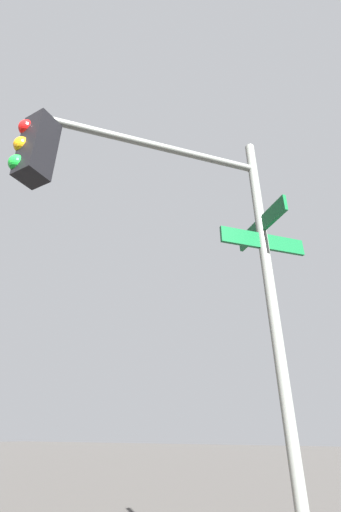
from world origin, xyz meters
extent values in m
cylinder|color=slate|center=(-6.98, -6.84, 2.61)|extent=(0.12, 0.12, 5.22)
cylinder|color=slate|center=(-6.09, -5.87, 4.82)|extent=(1.86, 1.99, 0.09)
cube|color=black|center=(-5.19, -4.91, 4.37)|extent=(0.28, 0.28, 0.80)
sphere|color=red|center=(-5.09, -4.80, 4.62)|extent=(0.18, 0.18, 0.18)
sphere|color=orange|center=(-5.09, -4.80, 4.37)|extent=(0.18, 0.18, 0.18)
sphere|color=green|center=(-5.09, -4.80, 4.12)|extent=(0.18, 0.18, 0.18)
cube|color=#0F5128|center=(-6.98, -6.84, 3.71)|extent=(0.78, 0.83, 0.20)
cube|color=#0F5128|center=(-6.98, -6.84, 3.93)|extent=(0.76, 0.71, 0.20)
camera|label=1|loc=(-7.71, -3.26, 1.71)|focal=23.89mm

